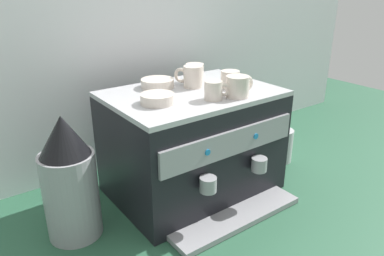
{
  "coord_description": "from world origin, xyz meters",
  "views": [
    {
      "loc": [
        -0.77,
        -1.04,
        0.79
      ],
      "look_at": [
        0.0,
        0.0,
        0.26
      ],
      "focal_mm": 34.45,
      "sensor_mm": 36.0,
      "label": 1
    }
  ],
  "objects": [
    {
      "name": "milk_pitcher",
      "position": [
        0.48,
        -0.04,
        0.08
      ],
      "size": [
        0.1,
        0.1,
        0.15
      ],
      "primitive_type": "cylinder",
      "color": "#B7B7BC",
      "rests_on": "ground_plane"
    },
    {
      "name": "ceramic_bowl_1",
      "position": [
        -0.07,
        0.12,
        0.42
      ],
      "size": [
        0.12,
        0.12,
        0.03
      ],
      "color": "beige",
      "rests_on": "espresso_machine"
    },
    {
      "name": "espresso_machine",
      "position": [
        0.0,
        -0.0,
        0.2
      ],
      "size": [
        0.61,
        0.54,
        0.41
      ],
      "color": "black",
      "rests_on": "ground_plane"
    },
    {
      "name": "ceramic_cup_4",
      "position": [
        0.15,
        -0.04,
        0.44
      ],
      "size": [
        0.08,
        0.1,
        0.06
      ],
      "color": "beige",
      "rests_on": "espresso_machine"
    },
    {
      "name": "coffee_grinder",
      "position": [
        -0.48,
        -0.0,
        0.2
      ],
      "size": [
        0.17,
        0.17,
        0.42
      ],
      "color": "#939399",
      "rests_on": "ground_plane"
    },
    {
      "name": "tiled_backsplash_wall",
      "position": [
        0.0,
        0.38,
        0.5
      ],
      "size": [
        2.8,
        0.03,
        1.0
      ],
      "primitive_type": "cube",
      "color": "silver",
      "rests_on": "ground_plane"
    },
    {
      "name": "ceramic_bowl_0",
      "position": [
        -0.17,
        -0.05,
        0.42
      ],
      "size": [
        0.11,
        0.11,
        0.03
      ],
      "color": "beige",
      "rests_on": "espresso_machine"
    },
    {
      "name": "ceramic_cup_0",
      "position": [
        0.09,
        -0.15,
        0.45
      ],
      "size": [
        0.12,
        0.08,
        0.07
      ],
      "color": "beige",
      "rests_on": "espresso_machine"
    },
    {
      "name": "ceramic_cup_2",
      "position": [
        0.03,
        0.05,
        0.45
      ],
      "size": [
        0.08,
        0.11,
        0.08
      ],
      "color": "beige",
      "rests_on": "espresso_machine"
    },
    {
      "name": "ceramic_cup_1",
      "position": [
        0.0,
        -0.12,
        0.44
      ],
      "size": [
        0.09,
        0.06,
        0.06
      ],
      "color": "beige",
      "rests_on": "espresso_machine"
    },
    {
      "name": "ceramic_cup_3",
      "position": [
        0.09,
        0.11,
        0.44
      ],
      "size": [
        0.09,
        0.1,
        0.07
      ],
      "color": "beige",
      "rests_on": "espresso_machine"
    },
    {
      "name": "ground_plane",
      "position": [
        0.0,
        0.0,
        0.0
      ],
      "size": [
        4.0,
        4.0,
        0.0
      ],
      "primitive_type": "plane",
      "color": "#28563D"
    }
  ]
}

